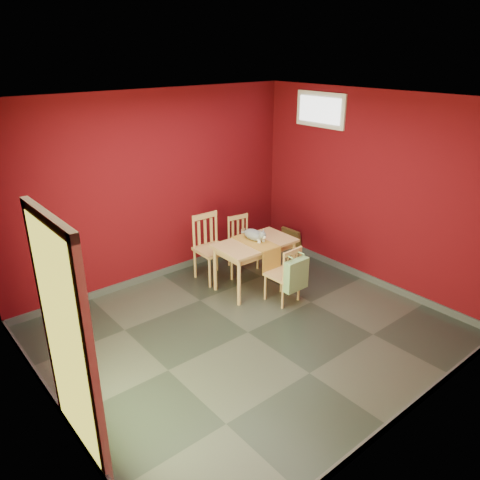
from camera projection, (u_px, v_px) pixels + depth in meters
ground at (248, 332)px, 5.65m from camera, size 4.50×4.50×0.00m
room_shell at (248, 329)px, 5.64m from camera, size 4.50×4.50×4.50m
doorway at (65, 336)px, 3.62m from camera, size 0.06×1.01×2.13m
window at (320, 110)px, 6.78m from camera, size 0.05×0.90×0.50m
outlet_plate at (243, 232)px, 7.90m from camera, size 0.08×0.02×0.12m
dining_table at (255, 248)px, 6.51m from camera, size 1.12×0.67×0.69m
table_runner at (261, 248)px, 6.42m from camera, size 0.34×0.69×0.35m
chair_far_left at (211, 247)px, 6.82m from camera, size 0.47×0.47×0.97m
chair_far_right at (242, 242)px, 7.20m from camera, size 0.44×0.44×0.81m
chair_near at (285, 274)px, 6.20m from camera, size 0.39×0.39×0.80m
tote_bag at (296, 275)px, 6.04m from camera, size 0.36×0.20×0.49m
cat at (254, 233)px, 6.52m from camera, size 0.23×0.41×0.20m
picture_frame at (292, 239)px, 7.88m from camera, size 0.14×0.38×0.38m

